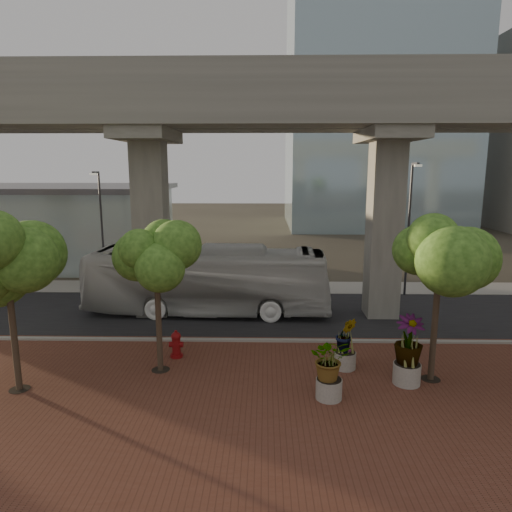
{
  "coord_description": "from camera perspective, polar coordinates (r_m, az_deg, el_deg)",
  "views": [
    {
      "loc": [
        -0.1,
        -21.33,
        7.69
      ],
      "look_at": [
        -0.55,
        0.5,
        3.47
      ],
      "focal_mm": 32.0,
      "sensor_mm": 36.0,
      "label": 1
    }
  ],
  "objects": [
    {
      "name": "transit_viaduct",
      "position": [
        23.33,
        1.45,
        9.94
      ],
      "size": [
        72.0,
        5.6,
        12.4
      ],
      "color": "gray",
      "rests_on": "ground"
    },
    {
      "name": "street_tree_far_west",
      "position": [
        17.23,
        -28.81,
        -0.26
      ],
      "size": [
        3.91,
        3.91,
        6.49
      ],
      "color": "#4E3A2C",
      "rests_on": "ground"
    },
    {
      "name": "streetlamp_west",
      "position": [
        30.77,
        -18.81,
        4.13
      ],
      "size": [
        0.37,
        1.08,
        7.45
      ],
      "color": "#302F35",
      "rests_on": "ground"
    },
    {
      "name": "planter_front",
      "position": [
        15.72,
        9.2,
        -12.92
      ],
      "size": [
        1.96,
        1.96,
        2.16
      ],
      "color": "gray",
      "rests_on": "ground"
    },
    {
      "name": "curb_strip",
      "position": [
        20.77,
        1.4,
        -10.56
      ],
      "size": [
        70.0,
        0.25,
        0.16
      ],
      "primitive_type": "cube",
      "color": "gray",
      "rests_on": "ground"
    },
    {
      "name": "streetlamp_east",
      "position": [
        28.64,
        18.66,
        4.27
      ],
      "size": [
        0.39,
        1.15,
        7.96
      ],
      "color": "#2E2E33",
      "rests_on": "ground"
    },
    {
      "name": "station_pavilion",
      "position": [
        42.54,
        -26.77,
        3.73
      ],
      "size": [
        23.0,
        13.0,
        6.3
      ],
      "color": "#AAC0C3",
      "rests_on": "ground"
    },
    {
      "name": "street_tree_near_west",
      "position": [
        17.09,
        -12.41,
        0.01
      ],
      "size": [
        3.03,
        3.03,
        5.87
      ],
      "color": "#4E3A2C",
      "rests_on": "ground"
    },
    {
      "name": "transit_bus",
      "position": [
        24.4,
        -6.05,
        -3.1
      ],
      "size": [
        13.01,
        3.6,
        3.59
      ],
      "primitive_type": "imported",
      "rotation": [
        0.0,
        0.0,
        1.53
      ],
      "color": "silver",
      "rests_on": "ground"
    },
    {
      "name": "planter_right",
      "position": [
        17.31,
        18.54,
        -10.28
      ],
      "size": [
        2.38,
        2.38,
        2.54
      ],
      "color": "#9C958C",
      "rests_on": "ground"
    },
    {
      "name": "brick_plaza",
      "position": [
        15.38,
        1.47,
        -18.96
      ],
      "size": [
        70.0,
        13.0,
        0.06
      ],
      "primitive_type": "cube",
      "color": "brown",
      "rests_on": "ground"
    },
    {
      "name": "asphalt_road",
      "position": [
        24.56,
        1.37,
        -7.27
      ],
      "size": [
        90.0,
        8.0,
        0.04
      ],
      "primitive_type": "cube",
      "color": "black",
      "rests_on": "ground"
    },
    {
      "name": "ground",
      "position": [
        22.67,
        1.38,
        -8.9
      ],
      "size": [
        160.0,
        160.0,
        0.0
      ],
      "primitive_type": "plane",
      "color": "#363127",
      "rests_on": "ground"
    },
    {
      "name": "street_tree_near_east",
      "position": [
        17.14,
        22.02,
        0.03
      ],
      "size": [
        3.68,
        3.68,
        6.32
      ],
      "color": "#4E3A2C",
      "rests_on": "ground"
    },
    {
      "name": "far_sidewalk",
      "position": [
        29.83,
        1.34,
        -3.95
      ],
      "size": [
        90.0,
        3.0,
        0.06
      ],
      "primitive_type": "cube",
      "color": "gray",
      "rests_on": "ground"
    },
    {
      "name": "fire_hydrant",
      "position": [
        19.27,
        -9.94,
        -10.81
      ],
      "size": [
        0.57,
        0.51,
        1.14
      ],
      "color": "maroon",
      "rests_on": "ground"
    },
    {
      "name": "planter_left",
      "position": [
        18.07,
        11.15,
        -9.96
      ],
      "size": [
        1.87,
        1.87,
        2.06
      ],
      "color": "gray",
      "rests_on": "ground"
    }
  ]
}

